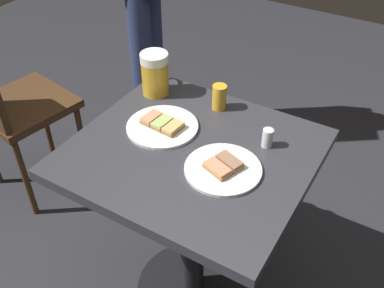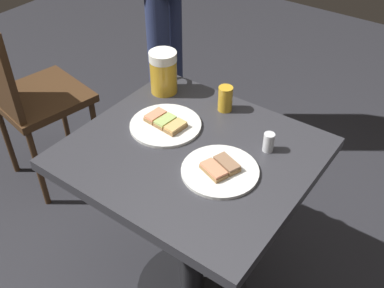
{
  "view_description": "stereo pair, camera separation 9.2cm",
  "coord_description": "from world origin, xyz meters",
  "px_view_note": "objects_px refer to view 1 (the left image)",
  "views": [
    {
      "loc": [
        -0.88,
        -0.53,
        1.59
      ],
      "look_at": [
        0.0,
        0.0,
        0.75
      ],
      "focal_mm": 41.7,
      "sensor_mm": 36.0,
      "label": 1
    },
    {
      "loc": [
        -0.83,
        -0.6,
        1.59
      ],
      "look_at": [
        0.0,
        0.0,
        0.75
      ],
      "focal_mm": 41.7,
      "sensor_mm": 36.0,
      "label": 2
    }
  ],
  "objects_px": {
    "plate_far": "(223,168)",
    "cafe_chair": "(8,101)",
    "plate_near": "(162,126)",
    "beer_mug": "(155,73)",
    "salt_shaker": "(267,138)",
    "beer_glass_small": "(219,97)"
  },
  "relations": [
    {
      "from": "salt_shaker",
      "to": "beer_glass_small",
      "type": "bearing_deg",
      "value": 64.5
    },
    {
      "from": "plate_far",
      "to": "beer_mug",
      "type": "xyz_separation_m",
      "value": [
        0.24,
        0.4,
        0.07
      ]
    },
    {
      "from": "plate_near",
      "to": "beer_mug",
      "type": "height_order",
      "value": "beer_mug"
    },
    {
      "from": "plate_far",
      "to": "cafe_chair",
      "type": "bearing_deg",
      "value": 83.26
    },
    {
      "from": "plate_far",
      "to": "beer_glass_small",
      "type": "bearing_deg",
      "value": 30.24
    },
    {
      "from": "plate_near",
      "to": "cafe_chair",
      "type": "bearing_deg",
      "value": 86.47
    },
    {
      "from": "plate_far",
      "to": "salt_shaker",
      "type": "xyz_separation_m",
      "value": [
        0.17,
        -0.06,
        0.02
      ]
    },
    {
      "from": "plate_near",
      "to": "cafe_chair",
      "type": "relative_size",
      "value": 0.26
    },
    {
      "from": "beer_mug",
      "to": "plate_far",
      "type": "bearing_deg",
      "value": -121.6
    },
    {
      "from": "cafe_chair",
      "to": "beer_mug",
      "type": "bearing_deg",
      "value": 19.24
    },
    {
      "from": "salt_shaker",
      "to": "plate_far",
      "type": "bearing_deg",
      "value": 159.33
    },
    {
      "from": "plate_near",
      "to": "salt_shaker",
      "type": "xyz_separation_m",
      "value": [
        0.09,
        -0.32,
        0.02
      ]
    },
    {
      "from": "plate_far",
      "to": "salt_shaker",
      "type": "bearing_deg",
      "value": -20.67
    },
    {
      "from": "plate_near",
      "to": "cafe_chair",
      "type": "height_order",
      "value": "cafe_chair"
    },
    {
      "from": "plate_far",
      "to": "beer_mug",
      "type": "relative_size",
      "value": 1.45
    },
    {
      "from": "beer_mug",
      "to": "cafe_chair",
      "type": "xyz_separation_m",
      "value": [
        -0.11,
        0.71,
        -0.29
      ]
    },
    {
      "from": "plate_far",
      "to": "salt_shaker",
      "type": "relative_size",
      "value": 3.65
    },
    {
      "from": "salt_shaker",
      "to": "cafe_chair",
      "type": "bearing_deg",
      "value": 91.65
    },
    {
      "from": "plate_far",
      "to": "cafe_chair",
      "type": "xyz_separation_m",
      "value": [
        0.13,
        1.11,
        -0.23
      ]
    },
    {
      "from": "plate_near",
      "to": "salt_shaker",
      "type": "distance_m",
      "value": 0.33
    },
    {
      "from": "beer_glass_small",
      "to": "salt_shaker",
      "type": "xyz_separation_m",
      "value": [
        -0.1,
        -0.22,
        -0.01
      ]
    },
    {
      "from": "plate_near",
      "to": "cafe_chair",
      "type": "distance_m",
      "value": 0.88
    }
  ]
}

